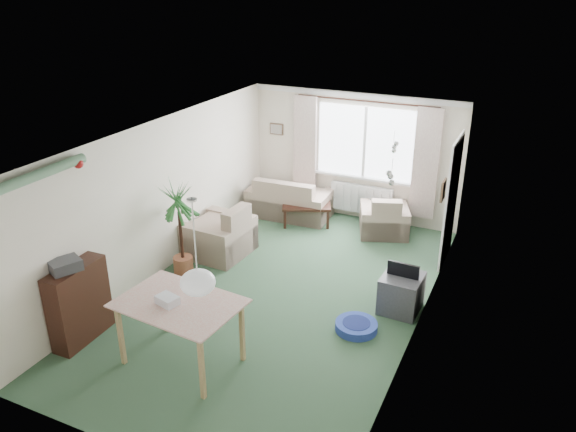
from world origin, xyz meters
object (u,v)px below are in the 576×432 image
at_px(armchair_corner, 384,214).
at_px(houseplant, 180,229).
at_px(sofa, 290,197).
at_px(tv_cube, 401,293).
at_px(armchair_left, 219,229).
at_px(bookshelf, 79,303).
at_px(pet_bed, 356,326).
at_px(coffee_table, 306,214).
at_px(dining_table, 182,333).

xyz_separation_m(armchair_corner, houseplant, (-2.43, -2.76, 0.39)).
bearing_deg(sofa, tv_cube, 137.10).
xyz_separation_m(armchair_left, bookshelf, (-0.34, -2.80, 0.08)).
bearing_deg(houseplant, armchair_corner, 48.62).
distance_m(sofa, houseplant, 2.87).
relative_size(armchair_corner, bookshelf, 0.81).
distance_m(bookshelf, pet_bed, 3.57).
height_order(armchair_corner, tv_cube, armchair_corner).
bearing_deg(armchair_corner, houseplant, 28.53).
bearing_deg(armchair_left, tv_cube, 85.93).
bearing_deg(pet_bed, sofa, 127.66).
relative_size(houseplant, tv_cube, 2.63).
distance_m(armchair_corner, bookshelf, 5.41).
bearing_deg(pet_bed, coffee_table, 124.15).
bearing_deg(bookshelf, armchair_corner, 59.68).
distance_m(dining_table, tv_cube, 3.07).
relative_size(sofa, armchair_left, 1.59).
relative_size(coffee_table, houseplant, 0.58).
bearing_deg(pet_bed, dining_table, -138.44).
xyz_separation_m(sofa, houseplant, (-0.55, -2.79, 0.38)).
xyz_separation_m(sofa, armchair_corner, (1.88, -0.02, -0.02)).
distance_m(sofa, armchair_left, 1.99).
distance_m(dining_table, pet_bed, 2.29).
xyz_separation_m(sofa, dining_table, (0.70, -4.61, 0.02)).
xyz_separation_m(bookshelf, dining_table, (1.44, 0.14, -0.11)).
bearing_deg(pet_bed, tv_cube, 61.36).
relative_size(sofa, coffee_table, 1.76).
bearing_deg(armchair_corner, armchair_left, 20.06).
relative_size(bookshelf, dining_table, 0.79).
height_order(bookshelf, pet_bed, bookshelf).
distance_m(tv_cube, pet_bed, 0.86).
relative_size(coffee_table, tv_cube, 1.53).
height_order(armchair_corner, armchair_left, armchair_left).
distance_m(houseplant, tv_cube, 3.41).
xyz_separation_m(houseplant, dining_table, (1.25, -1.82, -0.36)).
xyz_separation_m(coffee_table, pet_bed, (1.94, -2.86, -0.14)).
height_order(armchair_corner, coffee_table, armchair_corner).
xyz_separation_m(coffee_table, dining_table, (0.24, -4.36, 0.21)).
bearing_deg(coffee_table, sofa, 151.43).
height_order(sofa, bookshelf, bookshelf).
distance_m(bookshelf, tv_cube, 4.27).
bearing_deg(sofa, coffee_table, 148.85).
xyz_separation_m(tv_cube, pet_bed, (-0.40, -0.73, -0.21)).
bearing_deg(tv_cube, houseplant, -170.53).
relative_size(armchair_left, dining_table, 0.75).
bearing_deg(dining_table, pet_bed, 41.56).
bearing_deg(bookshelf, coffee_table, 73.76).
bearing_deg(bookshelf, sofa, 79.86).
relative_size(armchair_corner, armchair_left, 0.85).
height_order(bookshelf, dining_table, bookshelf).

